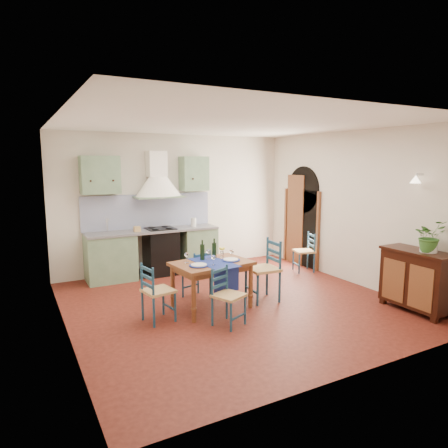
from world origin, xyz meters
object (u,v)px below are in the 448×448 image
(dining_table, at_px, (212,267))
(potted_plant, at_px, (430,236))
(chair_near, at_px, (227,296))
(sideboard, at_px, (417,278))

(dining_table, distance_m, potted_plant, 3.21)
(dining_table, distance_m, chair_near, 0.71)
(dining_table, relative_size, sideboard, 1.17)
(dining_table, relative_size, potted_plant, 2.59)
(dining_table, height_order, chair_near, dining_table)
(chair_near, bearing_deg, dining_table, 81.35)
(sideboard, bearing_deg, potted_plant, -81.42)
(chair_near, relative_size, potted_plant, 1.70)
(potted_plant, bearing_deg, chair_near, 159.94)
(dining_table, xyz_separation_m, sideboard, (2.67, -1.54, -0.14))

